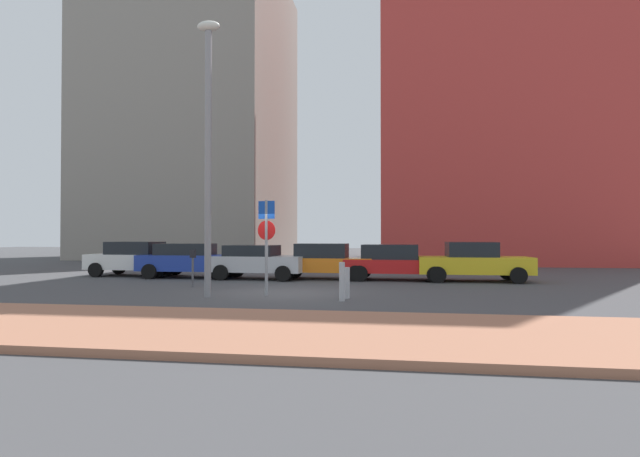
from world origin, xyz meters
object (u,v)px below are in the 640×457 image
object	(u,v)px
parked_car_white	(137,258)
parking_sign_post	(266,235)
street_lamp	(208,137)
traffic_bollard_mid	(342,282)
traffic_bollard_near	(347,283)
parked_car_blue	(190,260)
parked_car_yellow	(473,262)
parked_car_orange	(323,261)
parked_car_red	(395,262)
parked_car_silver	(257,261)
parking_meter	(193,263)

from	to	relation	value
parked_car_white	parking_sign_post	bearing A→B (deg)	-38.90
street_lamp	traffic_bollard_mid	xyz separation A→B (m)	(4.04, -0.24, -4.23)
traffic_bollard_near	parked_car_blue	bearing A→B (deg)	140.76
parked_car_white	parked_car_yellow	size ratio (longest dim) A/B	0.96
parked_car_white	street_lamp	bearing A→B (deg)	-48.63
traffic_bollard_near	parked_car_yellow	bearing A→B (deg)	54.32
street_lamp	traffic_bollard_near	xyz separation A→B (m)	(4.11, 0.38, -4.32)
parked_car_yellow	traffic_bollard_near	distance (m)	7.64
parked_car_orange	traffic_bollard_mid	size ratio (longest dim) A/B	3.86
parked_car_blue	traffic_bollard_mid	xyz separation A→B (m)	(7.43, -6.75, -0.24)
parked_car_red	parking_sign_post	xyz separation A→B (m)	(-3.87, -5.95, 1.08)
parked_car_blue	parked_car_orange	size ratio (longest dim) A/B	1.06
parked_car_white	parked_car_silver	distance (m)	5.96
parked_car_orange	traffic_bollard_mid	bearing A→B (deg)	-77.19
parked_car_white	parked_car_red	xyz separation A→B (m)	(11.67, -0.34, -0.04)
parked_car_silver	parked_car_yellow	world-z (taller)	parked_car_yellow
parking_sign_post	traffic_bollard_mid	distance (m)	2.94
parked_car_orange	street_lamp	bearing A→B (deg)	-109.93
parked_car_yellow	traffic_bollard_mid	xyz separation A→B (m)	(-4.52, -6.82, -0.25)
parked_car_orange	parked_car_yellow	bearing A→B (deg)	-1.73
parked_car_yellow	traffic_bollard_mid	distance (m)	8.18
parked_car_white	parked_car_red	world-z (taller)	parked_car_white
parked_car_orange	traffic_bollard_mid	xyz separation A→B (m)	(1.59, -7.00, -0.23)
parked_car_white	parked_car_yellow	xyz separation A→B (m)	(14.76, -0.47, -0.01)
parked_car_silver	parked_car_red	bearing A→B (deg)	4.32
parking_meter	street_lamp	distance (m)	5.02
parked_car_blue	traffic_bollard_near	xyz separation A→B (m)	(7.51, -6.13, -0.33)
street_lamp	parking_meter	bearing A→B (deg)	121.12
parked_car_white	parked_car_red	distance (m)	11.67
parking_sign_post	parking_meter	size ratio (longest dim) A/B	2.20
parked_car_red	street_lamp	size ratio (longest dim) A/B	0.53
parked_car_blue	parked_car_orange	distance (m)	5.85
parking_sign_post	parked_car_yellow	bearing A→B (deg)	39.91
parking_meter	traffic_bollard_mid	size ratio (longest dim) A/B	1.22
parked_car_silver	parked_car_red	distance (m)	5.77
parked_car_red	parking_sign_post	size ratio (longest dim) A/B	1.49
parked_car_blue	parked_car_silver	bearing A→B (deg)	-4.52
traffic_bollard_mid	traffic_bollard_near	bearing A→B (deg)	83.42
parked_car_red	traffic_bollard_mid	distance (m)	7.09
traffic_bollard_near	traffic_bollard_mid	xyz separation A→B (m)	(-0.07, -0.62, 0.09)
parked_car_white	parked_car_yellow	distance (m)	14.77
parking_meter	street_lamp	size ratio (longest dim) A/B	0.16
parking_meter	traffic_bollard_mid	distance (m)	6.39
parked_car_white	parked_car_orange	distance (m)	8.65
parked_car_silver	traffic_bollard_mid	xyz separation A→B (m)	(4.33, -6.51, -0.22)
parked_car_silver	traffic_bollard_near	world-z (taller)	parked_car_silver
traffic_bollard_near	parked_car_white	bearing A→B (deg)	147.14
parked_car_orange	parking_meter	size ratio (longest dim) A/B	3.16
parked_car_orange	parked_car_red	size ratio (longest dim) A/B	0.96
street_lamp	parked_car_blue	bearing A→B (deg)	117.52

